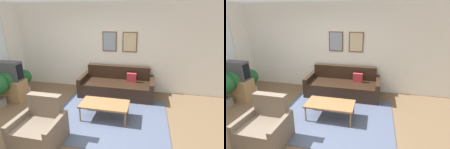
{
  "view_description": "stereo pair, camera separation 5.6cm",
  "coord_description": "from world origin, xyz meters",
  "views": [
    {
      "loc": [
        1.61,
        -2.69,
        2.36
      ],
      "look_at": [
        0.71,
        1.52,
        0.85
      ],
      "focal_mm": 28.0,
      "sensor_mm": 36.0,
      "label": 1
    },
    {
      "loc": [
        1.66,
        -2.68,
        2.36
      ],
      "look_at": [
        0.71,
        1.52,
        0.85
      ],
      "focal_mm": 28.0,
      "sensor_mm": 36.0,
      "label": 2
    }
  ],
  "objects": [
    {
      "name": "ground_plane",
      "position": [
        0.0,
        0.0,
        0.0
      ],
      "size": [
        16.0,
        16.0,
        0.0
      ],
      "primitive_type": "plane",
      "color": "brown"
    },
    {
      "name": "couch",
      "position": [
        0.73,
        2.12,
        0.29
      ],
      "size": [
        2.17,
        0.9,
        0.84
      ],
      "color": "black",
      "rests_on": "ground_plane"
    },
    {
      "name": "potted_plant_small",
      "position": [
        -2.15,
        1.15,
        0.58
      ],
      "size": [
        0.59,
        0.59,
        0.9
      ],
      "color": "#383D42",
      "rests_on": "ground_plane"
    },
    {
      "name": "area_rug",
      "position": [
        0.79,
        0.82,
        0.01
      ],
      "size": [
        2.72,
        2.2,
        0.01
      ],
      "color": "#4C5670",
      "rests_on": "ground_plane"
    },
    {
      "name": "potted_plant_by_window",
      "position": [
        -2.09,
        1.64,
        0.46
      ],
      "size": [
        0.48,
        0.48,
        0.76
      ],
      "color": "beige",
      "rests_on": "ground_plane"
    },
    {
      "name": "armchair",
      "position": [
        -0.29,
        -0.28,
        0.3
      ],
      "size": [
        0.84,
        0.76,
        0.9
      ],
      "rotation": [
        0.0,
        0.0,
        0.32
      ],
      "color": "#6B5B4C",
      "rests_on": "ground_plane"
    },
    {
      "name": "tv",
      "position": [
        -2.08,
        1.16,
        0.87
      ],
      "size": [
        0.66,
        0.28,
        0.53
      ],
      "color": "#424247",
      "rests_on": "tv_stand"
    },
    {
      "name": "coffee_table",
      "position": [
        0.69,
        0.78,
        0.36
      ],
      "size": [
        1.12,
        0.58,
        0.4
      ],
      "color": "olive",
      "rests_on": "ground_plane"
    },
    {
      "name": "tv_stand",
      "position": [
        -2.09,
        1.16,
        0.3
      ],
      "size": [
        0.69,
        0.43,
        0.6
      ],
      "color": "#A87F51",
      "rests_on": "ground_plane"
    },
    {
      "name": "wall_back",
      "position": [
        0.01,
        2.58,
        1.35
      ],
      "size": [
        8.0,
        0.09,
        2.7
      ],
      "color": "white",
      "rests_on": "ground_plane"
    }
  ]
}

